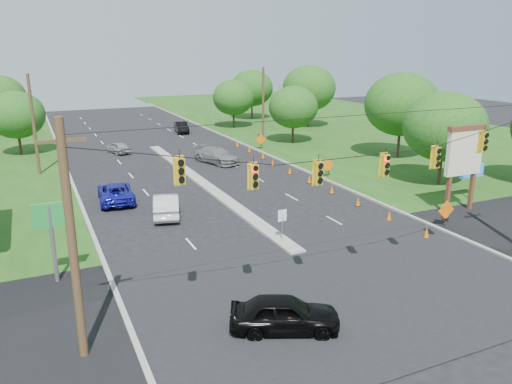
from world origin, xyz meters
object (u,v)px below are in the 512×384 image
pylon_sign (465,155)px  black_sedan (285,314)px  blue_pickup (116,192)px  white_sedan (166,205)px

pylon_sign → black_sedan: size_ratio=1.37×
black_sedan → blue_pickup: black_sedan is taller
black_sedan → white_sedan: bearing=26.2°
pylon_sign → white_sedan: (-19.27, 7.51, -3.21)m
blue_pickup → pylon_sign: bearing=155.5°
black_sedan → blue_pickup: (-3.24, 21.03, -0.03)m
pylon_sign → white_sedan: size_ratio=1.28×
white_sedan → black_sedan: bearing=106.7°
white_sedan → blue_pickup: white_sedan is taller
pylon_sign → black_sedan: pylon_sign is taller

